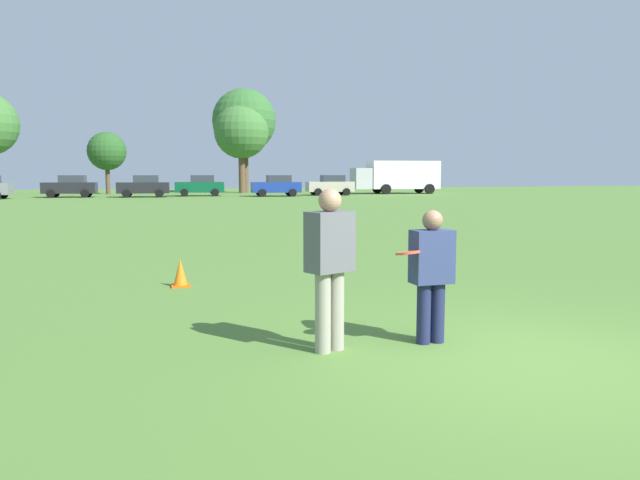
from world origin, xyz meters
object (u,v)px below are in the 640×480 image
traffic_cone (180,273)px  parked_car_far_right (330,185)px  frisbee (408,253)px  parked_car_mid_left (70,186)px  player_thrower (330,261)px  parked_car_mid_right (200,185)px  parked_car_near_right (277,186)px  box_truck (397,176)px  player_defender (432,270)px  parked_car_center (144,186)px

traffic_cone → parked_car_far_right: bearing=69.3°
frisbee → parked_car_mid_left: 48.98m
player_thrower → parked_car_mid_right: 48.23m
parked_car_near_right → parked_car_far_right: same height
player_thrower → frisbee: bearing=-10.7°
player_thrower → traffic_cone: size_ratio=3.70×
parked_car_mid_left → frisbee: bearing=-80.3°
box_truck → parked_car_mid_left: bearing=-178.2°
player_thrower → parked_car_mid_left: 48.69m
parked_car_mid_left → box_truck: bearing=1.8°
parked_car_near_right → parked_car_far_right: (5.27, 1.22, 0.00)m
player_thrower → parked_car_far_right: (14.68, 46.75, -0.08)m
player_thrower → parked_car_mid_right: parked_car_mid_right is taller
player_defender → parked_car_mid_left: bearing=100.2°
parked_car_mid_left → parked_car_center: 5.99m
parked_car_mid_left → player_thrower: bearing=-81.2°
parked_car_near_right → player_thrower: bearing=-101.7°
parked_car_center → parked_car_far_right: size_ratio=1.00×
player_thrower → parked_car_center: bearing=92.0°
traffic_cone → parked_car_near_right: 42.50m
box_truck → traffic_cone: bearing=-117.8°
traffic_cone → parked_car_near_right: bearing=75.4°
parked_car_center → parked_car_mid_right: (4.73, 1.33, 0.00)m
parked_car_far_right → parked_car_near_right: bearing=-166.9°
parked_car_far_right → parked_car_mid_right: bearing=173.2°
traffic_cone → parked_car_mid_right: 43.96m
parked_car_mid_right → parked_car_far_right: (11.55, -1.38, 0.00)m
player_defender → parked_car_far_right: bearing=73.9°
traffic_cone → parked_car_center: size_ratio=0.11×
parked_car_center → box_truck: box_truck is taller
parked_car_mid_left → parked_car_center: bearing=-12.7°
player_thrower → frisbee: 0.86m
player_defender → parked_car_mid_right: bearing=87.7°
frisbee → parked_car_center: (-2.44, 46.96, -0.15)m
traffic_cone → parked_car_far_right: size_ratio=0.11×
player_thrower → parked_car_mid_left: bearing=98.8°
player_defender → parked_car_far_right: parked_car_far_right is taller
box_truck → parked_car_near_right: bearing=-164.7°
parked_car_center → parked_car_far_right: bearing=-0.2°
player_thrower → parked_car_mid_right: (3.13, 48.13, -0.08)m
player_defender → traffic_cone: player_defender is taller
parked_car_mid_left → box_truck: 29.69m
traffic_cone → parked_car_near_right: parked_car_near_right is taller
player_thrower → traffic_cone: (-1.32, 4.40, -0.77)m
player_defender → parked_car_center: parked_car_center is taller
frisbee → parked_car_mid_left: parked_car_mid_left is taller
parked_car_far_right → box_truck: (7.54, 2.29, 0.83)m
player_defender → box_truck: 53.38m
parked_car_mid_left → parked_car_far_right: size_ratio=1.00×
parked_car_far_right → parked_car_center: bearing=179.8°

